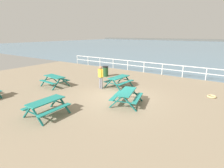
% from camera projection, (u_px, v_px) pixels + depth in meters
% --- Properties ---
extents(ground_plane, '(30.00, 24.00, 0.20)m').
position_uv_depth(ground_plane, '(119.00, 99.00, 11.23)').
color(ground_plane, gray).
extents(sea_band, '(142.00, 90.00, 0.01)m').
position_uv_depth(sea_band, '(214.00, 47.00, 52.87)').
color(sea_band, slate).
rests_on(sea_band, ground).
extents(distant_shoreline, '(142.00, 6.00, 1.80)m').
position_uv_depth(distant_shoreline, '(224.00, 41.00, 86.84)').
color(distant_shoreline, '#4C4C47').
rests_on(distant_shoreline, ground).
extents(seaward_railing, '(23.07, 0.07, 1.08)m').
position_uv_depth(seaward_railing, '(162.00, 67.00, 17.12)').
color(seaward_railing, white).
rests_on(seaward_railing, ground).
extents(picnic_table_near_left, '(1.91, 2.12, 0.80)m').
position_uv_depth(picnic_table_near_left, '(127.00, 94.00, 9.96)').
color(picnic_table_near_left, '#1E7A70').
rests_on(picnic_table_near_left, ground).
extents(picnic_table_near_right, '(1.57, 1.82, 0.80)m').
position_uv_depth(picnic_table_near_right, '(46.00, 104.00, 8.59)').
color(picnic_table_near_right, '#1E7A70').
rests_on(picnic_table_near_right, ground).
extents(picnic_table_far_left, '(1.92, 1.68, 0.80)m').
position_uv_depth(picnic_table_far_left, '(55.00, 79.00, 13.42)').
color(picnic_table_far_left, '#1E7A70').
rests_on(picnic_table_far_left, ground).
extents(picnic_table_seaward, '(1.66, 1.91, 0.80)m').
position_uv_depth(picnic_table_seaward, '(119.00, 79.00, 13.22)').
color(picnic_table_seaward, '#1E7A70').
rests_on(picnic_table_seaward, ground).
extents(visitor, '(0.52, 0.30, 1.66)m').
position_uv_depth(visitor, '(101.00, 76.00, 12.71)').
color(visitor, slate).
rests_on(visitor, ground).
extents(litter_bin, '(0.55, 0.55, 0.95)m').
position_uv_depth(litter_bin, '(105.00, 71.00, 16.51)').
color(litter_bin, '#1E4723').
rests_on(litter_bin, ground).
extents(rope_coil, '(0.55, 0.55, 0.11)m').
position_uv_depth(rope_coil, '(212.00, 96.00, 11.18)').
color(rope_coil, tan).
rests_on(rope_coil, ground).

